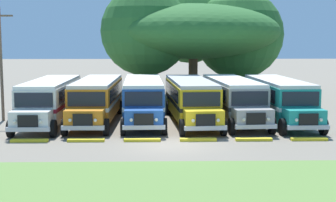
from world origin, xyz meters
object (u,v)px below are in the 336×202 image
(parked_bus_slot_5, at_px, (279,98))
(utility_pole, at_px, (1,61))
(parked_bus_slot_0, at_px, (50,99))
(broad_shade_tree, at_px, (195,31))
(parked_bus_slot_4, at_px, (233,98))
(parked_bus_slot_1, at_px, (97,98))
(parked_bus_slot_2, at_px, (143,98))
(parked_bus_slot_3, at_px, (191,98))

(parked_bus_slot_5, relative_size, utility_pole, 1.42)
(parked_bus_slot_0, xyz_separation_m, utility_pole, (-3.44, 0.95, 2.50))
(parked_bus_slot_5, distance_m, broad_shade_tree, 15.18)
(parked_bus_slot_0, xyz_separation_m, parked_bus_slot_4, (12.18, 0.49, 0.00))
(broad_shade_tree, bearing_deg, parked_bus_slot_1, -119.44)
(parked_bus_slot_4, bearing_deg, parked_bus_slot_0, -91.99)
(utility_pole, bearing_deg, parked_bus_slot_0, -15.51)
(parked_bus_slot_2, height_order, broad_shade_tree, broad_shade_tree)
(parked_bus_slot_4, height_order, parked_bus_slot_5, same)
(parked_bus_slot_3, height_order, parked_bus_slot_4, same)
(parked_bus_slot_3, bearing_deg, parked_bus_slot_5, 86.64)
(broad_shade_tree, bearing_deg, parked_bus_slot_4, -83.49)
(parked_bus_slot_2, distance_m, broad_shade_tree, 14.95)
(parked_bus_slot_3, bearing_deg, parked_bus_slot_0, -93.24)
(parked_bus_slot_2, distance_m, utility_pole, 9.90)
(parked_bus_slot_0, xyz_separation_m, parked_bus_slot_1, (3.02, 0.38, 0.00))
(parked_bus_slot_0, relative_size, utility_pole, 1.42)
(parked_bus_slot_1, height_order, parked_bus_slot_5, same)
(parked_bus_slot_1, bearing_deg, parked_bus_slot_4, 91.91)
(parked_bus_slot_4, relative_size, parked_bus_slot_5, 1.00)
(parked_bus_slot_1, height_order, broad_shade_tree, broad_shade_tree)
(parked_bus_slot_2, bearing_deg, parked_bus_slot_4, 88.83)
(parked_bus_slot_1, bearing_deg, parked_bus_slot_2, 92.25)
(parked_bus_slot_1, xyz_separation_m, parked_bus_slot_2, (3.10, 0.05, 0.00))
(parked_bus_slot_0, height_order, broad_shade_tree, broad_shade_tree)
(parked_bus_slot_3, distance_m, parked_bus_slot_4, 2.89)
(parked_bus_slot_4, xyz_separation_m, parked_bus_slot_5, (3.06, -0.29, 0.00))
(parked_bus_slot_2, bearing_deg, parked_bus_slot_3, 82.81)
(parked_bus_slot_1, distance_m, parked_bus_slot_2, 3.10)
(parked_bus_slot_4, relative_size, broad_shade_tree, 0.64)
(parked_bus_slot_3, height_order, broad_shade_tree, broad_shade_tree)
(parked_bus_slot_3, xyz_separation_m, parked_bus_slot_4, (2.86, 0.36, 0.00))
(parked_bus_slot_4, xyz_separation_m, broad_shade_tree, (-1.53, 13.42, 4.64))
(parked_bus_slot_1, relative_size, parked_bus_slot_2, 1.00)
(parked_bus_slot_2, relative_size, utility_pole, 1.42)
(broad_shade_tree, distance_m, utility_pole, 19.26)
(broad_shade_tree, bearing_deg, parked_bus_slot_0, -127.45)
(parked_bus_slot_1, height_order, parked_bus_slot_4, same)
(parked_bus_slot_0, distance_m, parked_bus_slot_5, 15.24)
(parked_bus_slot_2, relative_size, broad_shade_tree, 0.63)
(parked_bus_slot_1, distance_m, parked_bus_slot_4, 9.16)
(parked_bus_slot_3, relative_size, parked_bus_slot_4, 1.00)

